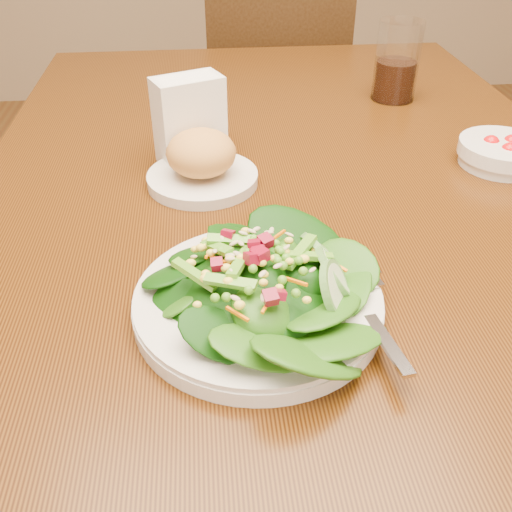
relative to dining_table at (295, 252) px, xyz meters
name	(u,v)px	position (x,y,z in m)	size (l,w,h in m)	color
ground_plane	(283,501)	(0.00, 0.00, -0.65)	(5.00, 5.00, 0.00)	brown
dining_table	(295,252)	(0.00, 0.00, 0.00)	(0.90, 1.40, 0.75)	#512C0A
chair_far	(276,114)	(0.10, 1.00, -0.18)	(0.44, 0.44, 0.88)	#392510
salad_plate	(267,289)	(-0.07, -0.24, 0.13)	(0.26, 0.25, 0.07)	silver
bread_plate	(202,163)	(-0.13, 0.04, 0.13)	(0.15, 0.15, 0.08)	silver
tomato_bowl	(502,153)	(0.31, 0.05, 0.12)	(0.13, 0.13, 0.04)	silver
drinking_glass	(396,67)	(0.23, 0.34, 0.16)	(0.08, 0.08, 0.14)	silver
napkin_holder	(189,118)	(-0.14, 0.11, 0.17)	(0.11, 0.09, 0.13)	white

